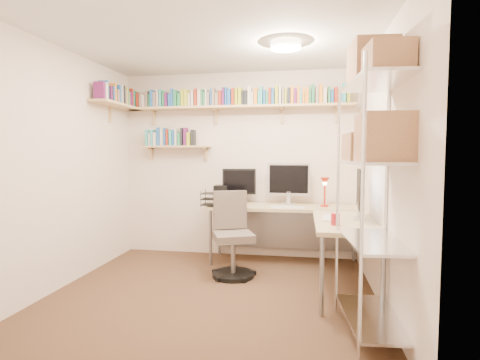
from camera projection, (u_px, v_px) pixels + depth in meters
The scene contains 6 objects.
ground at pixel (213, 293), 3.75m from camera, with size 3.20×3.20×0.00m, color #41281C.
room_shell at pixel (212, 139), 3.65m from camera, with size 3.24×3.04×2.52m.
wall_shelves at pixel (205, 106), 4.96m from camera, with size 3.12×1.09×0.80m.
corner_desk at pixel (287, 209), 4.51m from camera, with size 1.98×1.89×1.28m.
office_chair at pixel (232, 240), 4.30m from camera, with size 0.55×0.56×0.97m.
wire_rack at pixel (377, 127), 2.75m from camera, with size 0.50×0.91×2.26m.
Camera 1 is at (0.88, -3.57, 1.40)m, focal length 28.00 mm.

